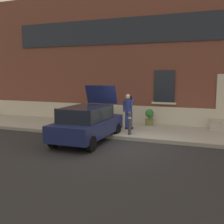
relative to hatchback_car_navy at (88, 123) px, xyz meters
name	(u,v)px	position (x,y,z in m)	size (l,w,h in m)	color
ground_plane	(123,145)	(1.60, -0.08, -0.80)	(80.00, 80.00, 0.00)	#232326
sidewalk	(142,131)	(1.60, 2.72, -0.72)	(24.00, 3.60, 0.15)	#99968E
curb_edge	(130,139)	(1.60, 0.86, -0.72)	(24.00, 0.12, 0.15)	gray
building_facade	(155,58)	(1.61, 5.21, 2.93)	(24.00, 1.52, 7.50)	brown
hatchback_car_navy	(88,123)	(0.00, 0.00, 0.00)	(1.84, 4.09, 2.34)	#161E4C
bollard_near_person	(130,122)	(1.45, 1.27, -0.09)	(0.15, 0.15, 1.04)	#333338
bollard_far_left	(56,118)	(-2.37, 1.27, -0.09)	(0.15, 0.15, 1.04)	#333338
person_on_phone	(128,109)	(1.02, 2.41, 0.35)	(0.51, 0.51, 1.74)	navy
planter_cream	(73,112)	(-2.93, 4.00, -0.19)	(0.44, 0.44, 0.86)	beige
planter_charcoal	(108,115)	(-0.62, 3.83, -0.19)	(0.44, 0.44, 0.86)	#2D2D30
planter_olive	(149,117)	(1.69, 3.92, -0.19)	(0.44, 0.44, 0.86)	#606B38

